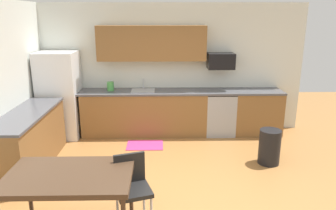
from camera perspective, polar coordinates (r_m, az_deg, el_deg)
name	(u,v)px	position (r m, az deg, el deg)	size (l,w,h in m)	color
ground_plane	(169,189)	(4.86, 0.27, -14.72)	(12.00, 12.00, 0.00)	#9E6B38
wall_back	(166,68)	(6.93, -0.30, 6.51)	(5.80, 0.10, 2.70)	silver
cabinet_run_back	(145,113)	(6.80, -4.17, -1.50)	(2.57, 0.60, 0.90)	brown
cabinet_run_back_right	(256,113)	(7.09, 15.39, -1.33)	(0.98, 0.60, 0.90)	brown
cabinet_run_left	(29,141)	(5.81, -23.42, -5.91)	(0.60, 2.00, 0.90)	brown
countertop_back	(167,92)	(6.67, -0.24, 2.38)	(4.80, 0.64, 0.04)	#4C4C51
countertop_left	(25,114)	(5.66, -23.93, -1.47)	(0.64, 2.00, 0.04)	#4C4C51
upper_cabinets_back	(152,43)	(6.64, -2.91, 10.88)	(2.20, 0.34, 0.70)	brown
refrigerator	(60,95)	(6.92, -18.61, 1.66)	(0.76, 0.70, 1.75)	white
oven_range	(219,113)	(6.90, 9.08, -1.36)	(0.60, 0.60, 0.91)	#999BA0
microwave	(221,61)	(6.76, 9.33, 7.69)	(0.54, 0.36, 0.32)	black
sink_basin	(143,94)	(6.69, -4.43, 2.02)	(0.48, 0.40, 0.14)	#A5A8AD
sink_faucet	(143,84)	(6.83, -4.38, 3.68)	(0.02, 0.02, 0.24)	#B2B5BA
dining_table	(69,179)	(3.85, -17.07, -12.35)	(1.40, 0.90, 0.76)	#422D1E
chair_near_table	(132,184)	(4.00, -6.41, -13.66)	(0.50, 0.50, 0.85)	black
trash_bin	(269,147)	(5.76, 17.52, -7.07)	(0.36, 0.36, 0.60)	black
floor_mat	(145,145)	(6.34, -4.10, -7.09)	(0.70, 0.50, 0.01)	#CC3372
kettle	(111,87)	(6.77, -10.14, 3.21)	(0.14, 0.14, 0.20)	#4CA54C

